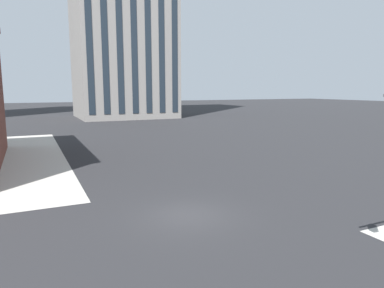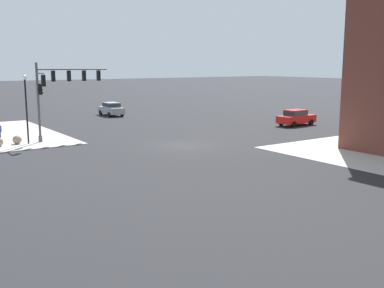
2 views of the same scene
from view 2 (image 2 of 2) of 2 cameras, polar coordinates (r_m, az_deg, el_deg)
ground_plane at (r=36.60m, az=-1.14°, el=-0.13°), size 320.00×320.00×0.00m
traffic_signal_main at (r=39.97m, az=-16.49°, el=6.77°), size 6.31×2.09×6.52m
bollard_sphere_curb_a at (r=39.59m, az=-20.96°, el=0.51°), size 0.72×0.72×0.72m
street_lamp_corner_near at (r=39.17m, az=-19.98°, el=5.05°), size 0.36×0.36×5.54m
car_main_northbound_far at (r=49.38m, az=12.84°, el=3.31°), size 4.46×2.02×1.68m
car_main_southbound_near at (r=58.42m, az=-10.04°, el=4.39°), size 1.91×4.41×1.68m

